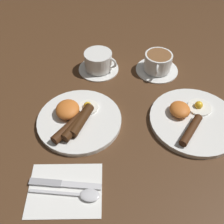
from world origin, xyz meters
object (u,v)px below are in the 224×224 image
object	(u,v)px
teacup_far	(158,64)
breakfast_plate_near	(77,119)
knife	(61,184)
teacup_near	(99,62)
spoon	(82,195)
breakfast_plate_far	(193,119)

from	to	relation	value
teacup_far	breakfast_plate_near	bearing A→B (deg)	-49.88
teacup_far	knife	xyz separation A→B (m)	(0.43, -0.31, -0.02)
teacup_far	knife	distance (m)	0.53
teacup_near	knife	world-z (taller)	teacup_near
teacup_near	knife	size ratio (longest dim) A/B	0.81
teacup_far	spoon	world-z (taller)	teacup_far
breakfast_plate_far	teacup_far	world-z (taller)	teacup_far
breakfast_plate_far	teacup_far	distance (m)	0.25
breakfast_plate_near	teacup_near	size ratio (longest dim) A/B	1.72
breakfast_plate_far	teacup_far	size ratio (longest dim) A/B	1.74
breakfast_plate_far	teacup_near	xyz separation A→B (m)	(-0.26, -0.27, 0.02)
breakfast_plate_near	knife	bearing A→B (deg)	-9.44
spoon	teacup_far	bearing A→B (deg)	69.06
teacup_far	knife	world-z (taller)	teacup_far
breakfast_plate_far	breakfast_plate_near	bearing A→B (deg)	-92.50
breakfast_plate_near	spoon	distance (m)	0.23
teacup_near	spoon	world-z (taller)	teacup_near
knife	spoon	world-z (taller)	spoon
breakfast_plate_far	knife	size ratio (longest dim) A/B	1.47
spoon	breakfast_plate_near	bearing A→B (deg)	102.68
breakfast_plate_near	knife	size ratio (longest dim) A/B	1.39
teacup_far	spoon	distance (m)	0.52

